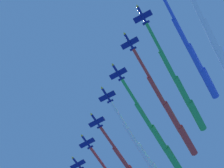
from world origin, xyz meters
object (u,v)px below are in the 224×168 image
at_px(jet_port_outer, 146,157).
at_px(jet_port_inner, 196,60).
at_px(jet_lead, 212,37).
at_px(jet_port_mid, 174,118).
at_px(jet_starboard_mid, 160,140).
at_px(jet_starboard_inner, 184,93).

bearing_deg(jet_port_outer, jet_port_inner, 116.95).
bearing_deg(jet_lead, jet_port_mid, -65.92).
bearing_deg(jet_lead, jet_port_outer, -61.91).
bearing_deg(jet_port_mid, jet_starboard_mid, -53.13).
bearing_deg(jet_lead, jet_port_inner, -56.51).
xyz_separation_m(jet_port_inner, jet_starboard_inner, (6.66, -15.65, -2.11)).
bearing_deg(jet_port_outer, jet_lead, 118.09).
distance_m(jet_port_inner, jet_port_mid, 33.97).
bearing_deg(jet_starboard_inner, jet_port_inner, 113.05).
relative_size(jet_lead, jet_starboard_inner, 1.00).
height_order(jet_lead, jet_starboard_inner, jet_lead).
bearing_deg(jet_port_inner, jet_port_outer, -63.05).
height_order(jet_port_inner, jet_starboard_mid, jet_port_inner).
relative_size(jet_starboard_mid, jet_port_outer, 1.03).
xyz_separation_m(jet_starboard_inner, jet_port_outer, (20.88, -38.52, 2.26)).
xyz_separation_m(jet_lead, jet_port_inner, (7.15, -10.81, -0.08)).
xyz_separation_m(jet_lead, jet_starboard_inner, (13.81, -26.46, -2.19)).
xyz_separation_m(jet_port_inner, jet_starboard_mid, (19.55, -42.02, -2.38)).
relative_size(jet_starboard_inner, jet_starboard_mid, 1.01).
height_order(jet_lead, jet_port_inner, jet_lead).
relative_size(jet_port_inner, jet_starboard_mid, 0.96).
height_order(jet_lead, jet_port_mid, jet_port_mid).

